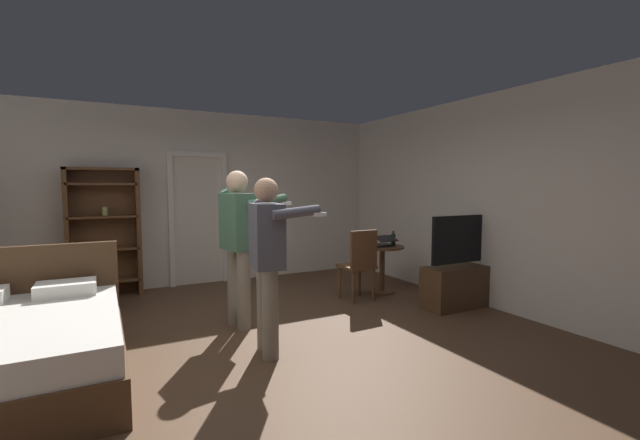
{
  "coord_description": "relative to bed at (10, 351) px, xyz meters",
  "views": [
    {
      "loc": [
        -1.39,
        -3.77,
        1.59
      ],
      "look_at": [
        0.81,
        0.41,
        1.2
      ],
      "focal_mm": 23.27,
      "sensor_mm": 36.0,
      "label": 1
    }
  ],
  "objects": [
    {
      "name": "wall_back",
      "position": [
        2.07,
        2.97,
        1.09
      ],
      "size": [
        6.38,
        0.12,
        2.78
      ],
      "primitive_type": "cube",
      "color": "silver",
      "rests_on": "ground_plane"
    },
    {
      "name": "bookshelf",
      "position": [
        0.69,
        2.75,
        0.69
      ],
      "size": [
        0.96,
        0.32,
        1.84
      ],
      "color": "brown",
      "rests_on": "ground_plane"
    },
    {
      "name": "tv_flatscreen",
      "position": [
        4.84,
        -0.02,
        0.05
      ],
      "size": [
        1.11,
        0.4,
        1.21
      ],
      "color": "#4C331E",
      "rests_on": "ground_plane"
    },
    {
      "name": "side_table",
      "position": [
        4.34,
        1.06,
        0.17
      ],
      "size": [
        0.65,
        0.65,
        0.7
      ],
      "color": "brown",
      "rests_on": "ground_plane"
    },
    {
      "name": "wall_right",
      "position": [
        5.2,
        -0.13,
        1.09
      ],
      "size": [
        0.12,
        6.33,
        2.78
      ],
      "primitive_type": "cube",
      "color": "silver",
      "rests_on": "ground_plane"
    },
    {
      "name": "wooden_chair",
      "position": [
        3.79,
        0.82,
        0.24
      ],
      "size": [
        0.43,
        0.43,
        0.99
      ],
      "color": "brown",
      "rests_on": "ground_plane"
    },
    {
      "name": "laptop",
      "position": [
        4.32,
        1.02,
        0.45
      ],
      "size": [
        0.33,
        0.34,
        0.16
      ],
      "color": "black",
      "rests_on": "side_table"
    },
    {
      "name": "suitcase_dark",
      "position": [
        0.43,
        1.87,
        -0.15
      ],
      "size": [
        0.62,
        0.5,
        0.31
      ],
      "primitive_type": "cube",
      "rotation": [
        0.0,
        0.0,
        0.29
      ],
      "color": "black",
      "rests_on": "ground_plane"
    },
    {
      "name": "bed",
      "position": [
        0.0,
        0.0,
        0.0
      ],
      "size": [
        1.6,
        1.95,
        1.02
      ],
      "color": "#4C331E",
      "rests_on": "ground_plane"
    },
    {
      "name": "person_striped_shirt",
      "position": [
        2.02,
        0.59,
        0.71
      ],
      "size": [
        0.76,
        0.59,
        1.76
      ],
      "color": "gray",
      "rests_on": "ground_plane"
    },
    {
      "name": "doorway_frame",
      "position": [
        2.05,
        2.89,
        0.92
      ],
      "size": [
        0.93,
        0.08,
        2.13
      ],
      "color": "white",
      "rests_on": "ground_plane"
    },
    {
      "name": "bottle_on_table",
      "position": [
        4.48,
        0.98,
        0.49
      ],
      "size": [
        0.06,
        0.06,
        0.22
      ],
      "color": "black",
      "rests_on": "side_table"
    },
    {
      "name": "ground_plane",
      "position": [
        2.07,
        -0.13,
        -0.3
      ],
      "size": [
        6.75,
        6.75,
        0.0
      ],
      "primitive_type": "plane",
      "color": "brown"
    },
    {
      "name": "person_blue_shirt",
      "position": [
        2.03,
        -0.29,
        0.66
      ],
      "size": [
        0.61,
        0.66,
        1.66
      ],
      "color": "gray",
      "rests_on": "ground_plane"
    }
  ]
}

